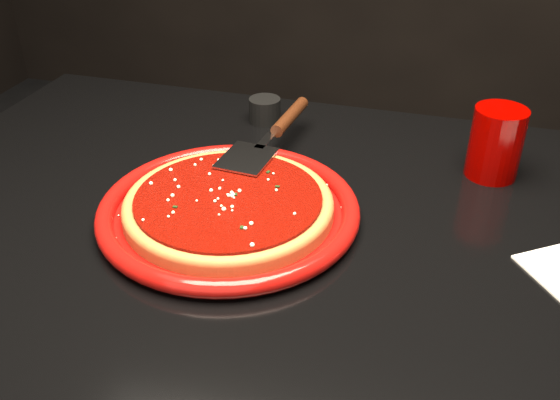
% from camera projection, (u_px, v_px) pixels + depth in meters
% --- Properties ---
extents(plate, '(0.42, 0.42, 0.03)m').
position_uv_depth(plate, '(229.00, 210.00, 0.80)').
color(plate, maroon).
rests_on(plate, table).
extents(pizza_crust, '(0.33, 0.33, 0.01)m').
position_uv_depth(pizza_crust, '(229.00, 207.00, 0.80)').
color(pizza_crust, brown).
rests_on(pizza_crust, plate).
extents(pizza_crust_rim, '(0.33, 0.33, 0.02)m').
position_uv_depth(pizza_crust_rim, '(229.00, 203.00, 0.80)').
color(pizza_crust_rim, brown).
rests_on(pizza_crust_rim, plate).
extents(pizza_sauce, '(0.30, 0.30, 0.01)m').
position_uv_depth(pizza_sauce, '(228.00, 200.00, 0.80)').
color(pizza_sauce, '#6E0802').
rests_on(pizza_sauce, plate).
extents(parmesan_dusting, '(0.23, 0.23, 0.01)m').
position_uv_depth(parmesan_dusting, '(228.00, 195.00, 0.79)').
color(parmesan_dusting, beige).
rests_on(parmesan_dusting, plate).
extents(basil_flecks, '(0.21, 0.21, 0.00)m').
position_uv_depth(basil_flecks, '(228.00, 196.00, 0.79)').
color(basil_flecks, black).
rests_on(basil_flecks, plate).
extents(pizza_server, '(0.11, 0.29, 0.02)m').
position_uv_depth(pizza_server, '(271.00, 134.00, 0.92)').
color(pizza_server, '#B6B9BE').
rests_on(pizza_server, plate).
extents(cup, '(0.10, 0.10, 0.10)m').
position_uv_depth(cup, '(496.00, 143.00, 0.88)').
color(cup, '#860100').
rests_on(cup, table).
extents(ramekin, '(0.06, 0.06, 0.04)m').
position_uv_depth(ramekin, '(265.00, 110.00, 1.05)').
color(ramekin, black).
rests_on(ramekin, table).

